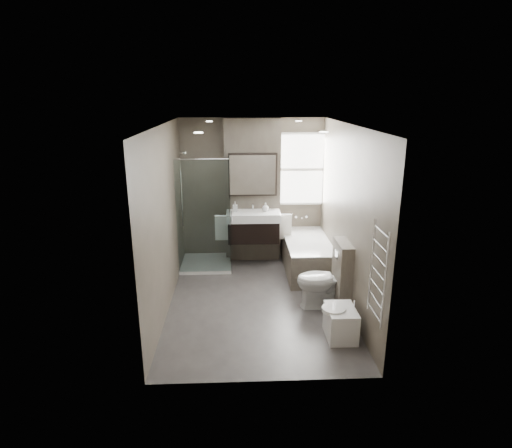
{
  "coord_description": "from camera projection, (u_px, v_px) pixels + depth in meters",
  "views": [
    {
      "loc": [
        -0.28,
        -5.84,
        3.0
      ],
      "look_at": [
        -0.01,
        0.15,
        1.17
      ],
      "focal_mm": 30.0,
      "sensor_mm": 36.0,
      "label": 1
    }
  ],
  "objects": [
    {
      "name": "vanity",
      "position": [
        253.0,
        226.0,
        7.62
      ],
      "size": [
        0.95,
        0.47,
        0.66
      ],
      "color": "black",
      "rests_on": "vanity_pier"
    },
    {
      "name": "mirror_cabinet",
      "position": [
        253.0,
        175.0,
        7.54
      ],
      "size": [
        0.86,
        0.08,
        0.76
      ],
      "color": "black",
      "rests_on": "vanity_pier"
    },
    {
      "name": "bidet",
      "position": [
        340.0,
        322.0,
        5.45
      ],
      "size": [
        0.43,
        0.5,
        0.52
      ],
      "color": "white",
      "rests_on": "ground"
    },
    {
      "name": "window",
      "position": [
        301.0,
        169.0,
        7.81
      ],
      "size": [
        0.98,
        0.06,
        1.33
      ],
      "color": "white",
      "rests_on": "room"
    },
    {
      "name": "vanity_pier",
      "position": [
        253.0,
        191.0,
        7.79
      ],
      "size": [
        1.0,
        0.25,
        2.6
      ],
      "primitive_type": "cube",
      "color": "#595146",
      "rests_on": "ground"
    },
    {
      "name": "shower_enclosure",
      "position": [
        211.0,
        241.0,
        7.59
      ],
      "size": [
        0.9,
        0.9,
        2.0
      ],
      "color": "white",
      "rests_on": "ground"
    },
    {
      "name": "toilet",
      "position": [
        325.0,
        281.0,
        6.19
      ],
      "size": [
        0.8,
        0.46,
        0.82
      ],
      "primitive_type": "imported",
      "rotation": [
        0.0,
        0.0,
        -1.57
      ],
      "color": "white",
      "rests_on": "ground"
    },
    {
      "name": "towel_left",
      "position": [
        222.0,
        228.0,
        7.58
      ],
      "size": [
        0.24,
        0.06,
        0.44
      ],
      "primitive_type": "cube",
      "color": "white",
      "rests_on": "vanity_pier"
    },
    {
      "name": "soap_bottle_b",
      "position": [
        265.0,
        207.0,
        7.56
      ],
      "size": [
        0.12,
        0.12,
        0.16
      ],
      "primitive_type": "imported",
      "color": "white",
      "rests_on": "vanity"
    },
    {
      "name": "room",
      "position": [
        257.0,
        218.0,
        6.09
      ],
      "size": [
        2.7,
        3.9,
        2.7
      ],
      "color": "#474341",
      "rests_on": "ground"
    },
    {
      "name": "cistern_box",
      "position": [
        342.0,
        275.0,
        6.14
      ],
      "size": [
        0.19,
        0.55,
        1.0
      ],
      "color": "#595146",
      "rests_on": "ground"
    },
    {
      "name": "soap_bottle_a",
      "position": [
        235.0,
        207.0,
        7.53
      ],
      "size": [
        0.08,
        0.08,
        0.18
      ],
      "primitive_type": "imported",
      "color": "white",
      "rests_on": "vanity"
    },
    {
      "name": "towel_radiator",
      "position": [
        378.0,
        273.0,
        4.67
      ],
      "size": [
        0.03,
        0.49,
        1.1
      ],
      "color": "silver",
      "rests_on": "room"
    },
    {
      "name": "bathtub",
      "position": [
        307.0,
        254.0,
        7.47
      ],
      "size": [
        0.75,
        1.6,
        0.57
      ],
      "color": "#595146",
      "rests_on": "ground"
    },
    {
      "name": "towel_right",
      "position": [
        285.0,
        227.0,
        7.63
      ],
      "size": [
        0.24,
        0.06,
        0.44
      ],
      "primitive_type": "cube",
      "color": "white",
      "rests_on": "vanity_pier"
    }
  ]
}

